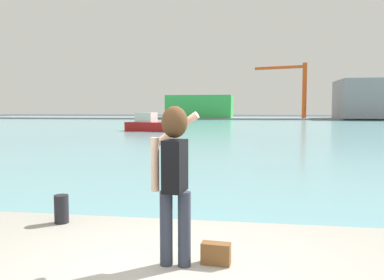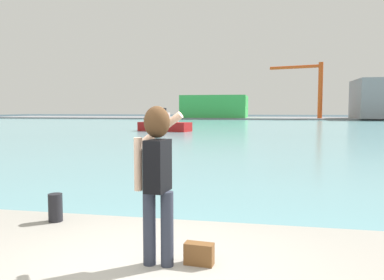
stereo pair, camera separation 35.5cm
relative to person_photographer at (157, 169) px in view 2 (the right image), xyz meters
name	(u,v)px [view 2 (the right image)]	position (x,y,z in m)	size (l,w,h in m)	color
ground_plane	(258,126)	(-0.03, 49.73, -1.76)	(220.00, 220.00, 0.00)	#334751
harbor_water	(259,126)	(-0.03, 51.73, -1.75)	(140.00, 100.00, 0.02)	#6BA8B2
far_shore_dock	(262,118)	(-0.03, 91.73, -1.58)	(140.00, 20.00, 0.35)	gray
person_photographer	(157,169)	(0.00, 0.00, 0.00)	(0.53, 0.56, 1.74)	#2D3342
handbag	(199,254)	(0.45, 0.10, -0.95)	(0.32, 0.14, 0.24)	brown
harbor_bollard	(55,208)	(-1.99, 1.28, -0.85)	(0.21, 0.21, 0.42)	black
boat_moored	(163,125)	(-9.88, 36.13, -1.03)	(6.08, 3.43, 2.01)	#B21919
warehouse_left	(215,107)	(-11.28, 88.87, 1.22)	(15.22, 12.67, 5.25)	green
port_crane	(312,83)	(10.88, 85.47, 6.42)	(11.52, 4.14, 12.32)	#D84C19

